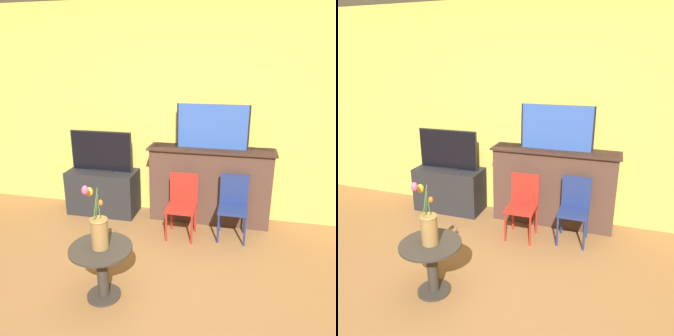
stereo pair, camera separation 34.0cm
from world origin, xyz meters
TOP-DOWN VIEW (x-y plane):
  - ground_plane at (0.00, 0.00)m, footprint 14.00×14.00m
  - wall_back at (0.00, 2.13)m, footprint 8.00×0.06m
  - fireplace_mantel at (0.38, 1.93)m, footprint 1.56×0.37m
  - painting at (0.38, 1.94)m, footprint 0.88×0.03m
  - tv_stand at (-1.05, 1.86)m, footprint 0.92×0.44m
  - tv_monitor at (-1.05, 1.87)m, footprint 0.84×0.12m
  - chair_red at (0.11, 1.48)m, footprint 0.33×0.33m
  - chair_blue at (0.69, 1.58)m, footprint 0.33×0.33m
  - side_table at (-0.37, 0.25)m, footprint 0.54×0.54m
  - vase_tulips at (-0.38, 0.25)m, footprint 0.19×0.16m

SIDE VIEW (x-z plane):
  - ground_plane at x=0.00m, z-range 0.00..0.00m
  - tv_stand at x=-1.05m, z-range 0.00..0.59m
  - side_table at x=-0.37m, z-range 0.08..0.57m
  - chair_red at x=0.11m, z-range 0.05..0.80m
  - chair_blue at x=0.69m, z-range 0.05..0.80m
  - fireplace_mantel at x=0.38m, z-range 0.01..0.98m
  - vase_tulips at x=-0.38m, z-range 0.38..0.95m
  - tv_monitor at x=-1.05m, z-range 0.59..1.12m
  - painting at x=0.38m, z-range 0.97..1.50m
  - wall_back at x=0.00m, z-range 0.00..2.70m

